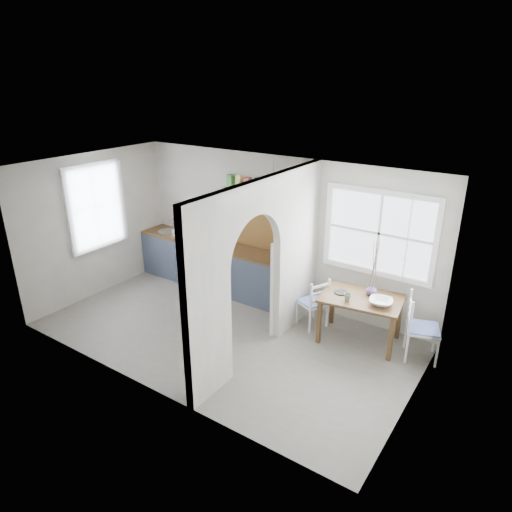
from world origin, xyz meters
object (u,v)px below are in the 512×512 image
Objects in this scene: dining_table at (360,319)px; chair_right at (423,328)px; vase at (372,290)px; kettle at (292,258)px; chair_left at (313,302)px.

dining_table is 0.93m from chair_right.
dining_table is 0.49m from vase.
chair_right is at bearing -16.47° from kettle.
vase reaches higher than dining_table.
chair_right is 0.91m from vase.
kettle is at bearing 67.21° from chair_right.
dining_table is at bearing -21.87° from kettle.
chair_left is 0.87× the size of chair_right.
chair_left is 4.98× the size of vase.
chair_left is 0.99m from vase.
kettle is at bearing -86.44° from chair_left.
chair_right is at bearing -6.36° from vase.
chair_left is at bearing -33.96° from kettle.
chair_left is 1.73m from chair_right.
kettle reaches higher than chair_left.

